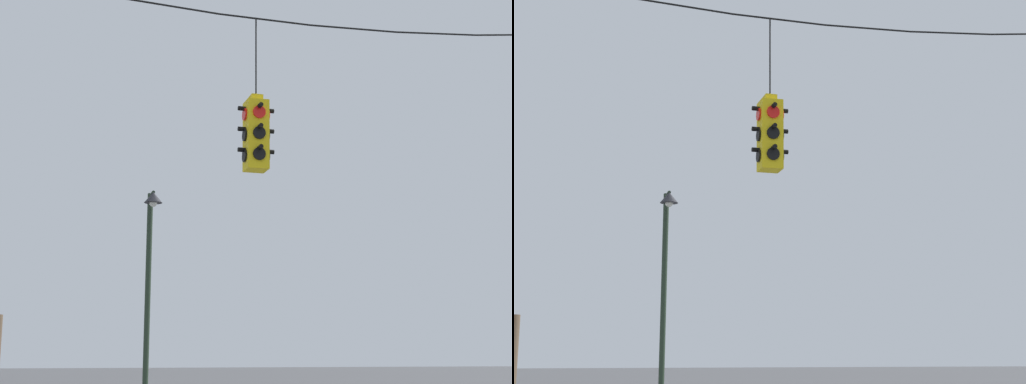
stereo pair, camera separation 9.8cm
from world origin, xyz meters
TOP-DOWN VIEW (x-y plane):
  - span_wire at (-0.00, 0.22)m, footprint 10.79×0.03m
  - traffic_light_near_right_pole at (-0.17, 0.22)m, footprint 0.58×0.58m
  - street_lamp at (-1.02, 5.26)m, footprint 0.38×0.67m

SIDE VIEW (x-z plane):
  - street_lamp at x=-1.02m, z-range 0.84..5.91m
  - traffic_light_near_right_pole at x=-0.17m, z-range 3.78..6.29m
  - span_wire at x=0.00m, z-range 6.89..7.30m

